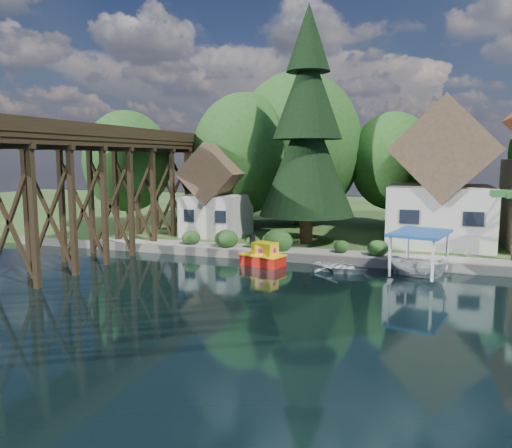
{
  "coord_description": "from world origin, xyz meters",
  "views": [
    {
      "loc": [
        5.59,
        -24.89,
        7.2
      ],
      "look_at": [
        -4.62,
        6.0,
        2.81
      ],
      "focal_mm": 35.0,
      "sensor_mm": 36.0,
      "label": 1
    }
  ],
  "objects_px": {
    "house_left": "(440,184)",
    "boat_canopy": "(419,258)",
    "shed": "(216,197)",
    "boat_white_a": "(340,266)",
    "trestle_bridge": "(100,183)",
    "tugboat": "(263,256)",
    "conifer": "(307,131)"
  },
  "relations": [
    {
      "from": "trestle_bridge",
      "to": "boat_white_a",
      "type": "xyz_separation_m",
      "value": [
        16.97,
        0.93,
        -4.97
      ]
    },
    {
      "from": "trestle_bridge",
      "to": "boat_canopy",
      "type": "distance_m",
      "value": 22.1
    },
    {
      "from": "boat_white_a",
      "to": "boat_canopy",
      "type": "relative_size",
      "value": 0.75
    },
    {
      "from": "boat_canopy",
      "to": "tugboat",
      "type": "bearing_deg",
      "value": 179.41
    },
    {
      "from": "conifer",
      "to": "boat_canopy",
      "type": "bearing_deg",
      "value": -38.39
    },
    {
      "from": "house_left",
      "to": "tugboat",
      "type": "height_order",
      "value": "house_left"
    },
    {
      "from": "shed",
      "to": "boat_canopy",
      "type": "xyz_separation_m",
      "value": [
        16.68,
        -8.36,
        -2.64
      ]
    },
    {
      "from": "trestle_bridge",
      "to": "boat_white_a",
      "type": "height_order",
      "value": "trestle_bridge"
    },
    {
      "from": "house_left",
      "to": "conifer",
      "type": "bearing_deg",
      "value": -162.03
    },
    {
      "from": "shed",
      "to": "boat_white_a",
      "type": "relative_size",
      "value": 2.15
    },
    {
      "from": "trestle_bridge",
      "to": "house_left",
      "type": "xyz_separation_m",
      "value": [
        23.0,
        10.83,
        -0.21
      ]
    },
    {
      "from": "trestle_bridge",
      "to": "house_left",
      "type": "distance_m",
      "value": 25.42
    },
    {
      "from": "shed",
      "to": "conifer",
      "type": "relative_size",
      "value": 0.44
    },
    {
      "from": "tugboat",
      "to": "boat_white_a",
      "type": "distance_m",
      "value": 5.18
    },
    {
      "from": "trestle_bridge",
      "to": "shed",
      "type": "distance_m",
      "value": 10.69
    },
    {
      "from": "house_left",
      "to": "tugboat",
      "type": "bearing_deg",
      "value": -138.93
    },
    {
      "from": "house_left",
      "to": "shed",
      "type": "relative_size",
      "value": 1.4
    },
    {
      "from": "shed",
      "to": "house_left",
      "type": "bearing_deg",
      "value": 4.77
    },
    {
      "from": "trestle_bridge",
      "to": "boat_canopy",
      "type": "height_order",
      "value": "trestle_bridge"
    },
    {
      "from": "house_left",
      "to": "conifer",
      "type": "xyz_separation_m",
      "value": [
        -9.77,
        -3.17,
        4.03
      ]
    },
    {
      "from": "shed",
      "to": "boat_white_a",
      "type": "distance_m",
      "value": 15.02
    },
    {
      "from": "trestle_bridge",
      "to": "shed",
      "type": "relative_size",
      "value": 5.63
    },
    {
      "from": "house_left",
      "to": "tugboat",
      "type": "xyz_separation_m",
      "value": [
        -11.2,
        -9.76,
        -4.51
      ]
    },
    {
      "from": "house_left",
      "to": "boat_canopy",
      "type": "relative_size",
      "value": 2.25
    },
    {
      "from": "tugboat",
      "to": "trestle_bridge",
      "type": "bearing_deg",
      "value": -174.82
    },
    {
      "from": "shed",
      "to": "boat_canopy",
      "type": "bearing_deg",
      "value": -26.62
    },
    {
      "from": "conifer",
      "to": "tugboat",
      "type": "bearing_deg",
      "value": -102.25
    },
    {
      "from": "shed",
      "to": "conifer",
      "type": "distance_m",
      "value": 9.95
    },
    {
      "from": "tugboat",
      "to": "boat_canopy",
      "type": "relative_size",
      "value": 0.65
    },
    {
      "from": "shed",
      "to": "tugboat",
      "type": "relative_size",
      "value": 2.45
    },
    {
      "from": "boat_canopy",
      "to": "conifer",
      "type": "bearing_deg",
      "value": 141.61
    },
    {
      "from": "house_left",
      "to": "boat_white_a",
      "type": "xyz_separation_m",
      "value": [
        -6.03,
        -9.9,
        -4.76
      ]
    }
  ]
}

